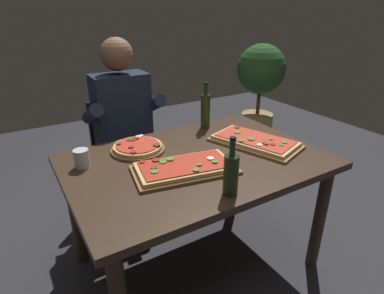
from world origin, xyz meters
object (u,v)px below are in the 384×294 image
Objects in this scene: dining_table at (197,173)px; seated_diner at (125,124)px; wine_bottle_dark at (231,174)px; oil_bottle_amber at (205,110)px; potted_plant_corner at (260,81)px; pizza_rectangular_front at (185,168)px; pizza_rectangular_left at (255,141)px; tumbler_near_camera at (82,159)px; diner_chair at (122,151)px; pizza_round_far at (138,148)px.

dining_table is 1.05× the size of seated_diner.
oil_bottle_amber is at bearing 64.01° from wine_bottle_dark.
seated_diner is 2.00m from potted_plant_corner.
pizza_rectangular_front is 0.83m from seated_diner.
oil_bottle_amber reaches higher than dining_table.
pizza_rectangular_left is 6.00× the size of tumbler_near_camera.
pizza_rectangular_front is 0.54m from tumbler_near_camera.
diner_chair is at bearing 90.63° from pizza_rectangular_front.
seated_diner is at bearing 101.00° from dining_table.
tumbler_near_camera is at bearing -169.38° from oil_bottle_amber.
potted_plant_corner is at bearing 38.65° from dining_table.
tumbler_near_camera is (-0.57, 0.22, 0.14)m from dining_table.
potted_plant_corner reaches higher than diner_chair.
pizza_round_far is 0.33m from tumbler_near_camera.
potted_plant_corner reaches higher than pizza_rectangular_front.
diner_chair is at bearing 56.31° from tumbler_near_camera.
diner_chair is at bearing 134.12° from oil_bottle_amber.
wine_bottle_dark is 0.32× the size of diner_chair.
potted_plant_corner is (1.43, 1.01, -0.16)m from oil_bottle_amber.
oil_bottle_amber is 3.19× the size of tumbler_near_camera.
pizza_round_far is at bearing -99.18° from diner_chair.
wine_bottle_dark reaches higher than diner_chair.
wine_bottle_dark is 0.88× the size of oil_bottle_amber.
wine_bottle_dark is 0.79m from tumbler_near_camera.
potted_plant_corner reaches higher than pizza_round_far.
oil_bottle_amber reaches higher than pizza_round_far.
potted_plant_corner reaches higher than pizza_rectangular_left.
seated_diner is (-0.55, 0.75, -0.02)m from pizza_rectangular_left.
oil_bottle_amber is (0.55, 0.12, 0.11)m from pizza_round_far.
tumbler_near_camera reaches higher than dining_table.
diner_chair is at bearing 90.00° from seated_diner.
oil_bottle_amber is (-0.09, 0.41, 0.11)m from pizza_rectangular_left.
potted_plant_corner reaches higher than tumbler_near_camera.
oil_bottle_amber reaches higher than diner_chair.
tumbler_near_camera is (-0.33, -0.04, 0.03)m from pizza_round_far.
potted_plant_corner reaches higher than wine_bottle_dark.
pizza_rectangular_front is 0.67m from oil_bottle_amber.
seated_diner is at bearing 93.97° from wine_bottle_dark.
seated_diner is (-0.14, 0.74, 0.10)m from dining_table.
seated_diner is at bearing 125.98° from pizza_rectangular_left.
seated_diner is at bearing 78.54° from pizza_round_far.
oil_bottle_amber is at bearing 12.68° from pizza_round_far.
wine_bottle_dark is at bearing -135.46° from potted_plant_corner.
pizza_rectangular_left is at bearing -54.02° from seated_diner.
diner_chair is (0.42, 0.63, -0.30)m from tumbler_near_camera.
dining_table is 0.20m from pizza_rectangular_front.
seated_diner reaches higher than pizza_rectangular_front.
diner_chair is at bearing 99.49° from dining_table.
tumbler_near_camera is 2.59m from potted_plant_corner.
potted_plant_corner is at bearing 44.54° from wine_bottle_dark.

